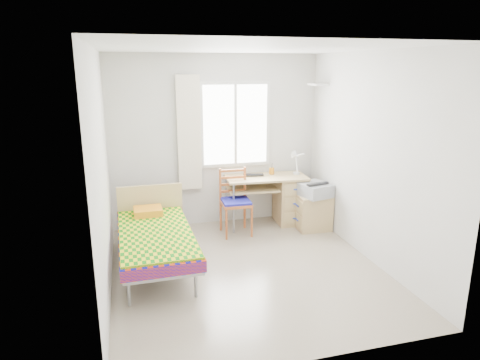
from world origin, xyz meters
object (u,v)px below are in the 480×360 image
object	(u,v)px
bed	(155,235)
cabinet	(312,212)
desk	(286,197)
printer	(314,189)
chair	(235,198)

from	to	relation	value
bed	cabinet	distance (m)	2.49
desk	printer	bearing A→B (deg)	-50.20
chair	bed	bearing A→B (deg)	-144.87
printer	desk	bearing A→B (deg)	113.20
desk	printer	xyz separation A→B (m)	(0.29, -0.40, 0.22)
cabinet	desk	bearing A→B (deg)	131.37
desk	bed	bearing A→B (deg)	-150.60
desk	printer	world-z (taller)	desk
bed	desk	xyz separation A→B (m)	(2.11, 1.01, 0.02)
chair	printer	distance (m)	1.19
bed	cabinet	xyz separation A→B (m)	(2.40, 0.64, -0.13)
cabinet	printer	bearing A→B (deg)	-93.47
chair	printer	bearing A→B (deg)	-6.65
bed	desk	world-z (taller)	bed
desk	cabinet	world-z (taller)	desk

